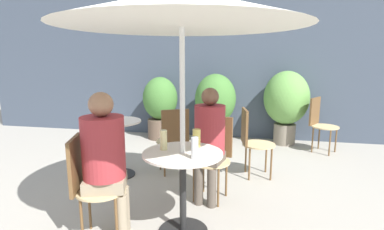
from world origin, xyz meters
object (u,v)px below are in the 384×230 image
potted_plant_2 (286,101)px  bistro_chair_1 (88,179)px  cafe_table_far (117,138)px  potted_plant_0 (160,105)px  beer_glass_0 (195,148)px  umbrella (182,9)px  seated_person_1 (105,155)px  beer_glass_1 (197,138)px  bistro_chair_2 (174,136)px  cafe_table_near (183,176)px  bistro_chair_0 (214,150)px  seated_person_0 (209,136)px  bistro_chair_3 (251,137)px  bistro_chair_4 (320,120)px  beer_glass_2 (164,140)px  potted_plant_1 (215,102)px

potted_plant_2 → bistro_chair_1: bearing=-119.8°
cafe_table_far → potted_plant_0: bearing=90.3°
beer_glass_0 → umbrella: umbrella is taller
seated_person_1 → beer_glass_1: seated_person_1 is taller
bistro_chair_2 → potted_plant_0: size_ratio=0.75×
cafe_table_near → bistro_chair_0: 0.79m
seated_person_0 → umbrella: size_ratio=0.60×
bistro_chair_2 → umbrella: bearing=78.9°
cafe_table_near → potted_plant_0: (-1.15, 3.05, 0.13)m
seated_person_0 → potted_plant_0: size_ratio=1.04×
bistro_chair_3 → umbrella: umbrella is taller
beer_glass_0 → potted_plant_2: 3.40m
seated_person_0 → seated_person_1: bearing=-120.0°
bistro_chair_2 → potted_plant_0: (-0.73, 1.76, 0.13)m
cafe_table_near → beer_glass_0: beer_glass_0 is taller
bistro_chair_2 → potted_plant_2: bearing=-160.3°
bistro_chair_4 → beer_glass_1: (-1.58, -2.60, 0.29)m
bistro_chair_2 → bistro_chair_4: bearing=-174.0°
beer_glass_2 → umbrella: size_ratio=0.09×
cafe_table_near → bistro_chair_0: (0.17, 0.77, 0.01)m
bistro_chair_0 → bistro_chair_1: same height
cafe_table_far → bistro_chair_1: 1.41m
potted_plant_0 → bistro_chair_2: bearing=-67.5°
seated_person_0 → umbrella: umbrella is taller
bistro_chair_0 → beer_glass_1: bearing=-85.2°
bistro_chair_1 → bistro_chair_3: same height
bistro_chair_4 → beer_glass_1: bearing=-178.9°
bistro_chair_0 → bistro_chair_3: same height
cafe_table_far → beer_glass_2: size_ratio=4.22×
potted_plant_1 → beer_glass_2: bearing=-91.8°
bistro_chair_1 → bistro_chair_4: bearing=-56.5°
bistro_chair_4 → umbrella: size_ratio=0.44×
potted_plant_1 → potted_plant_2: (1.25, 0.15, 0.04)m
cafe_table_near → seated_person_1: (-0.61, -0.19, 0.21)m
beer_glass_0 → potted_plant_2: (1.03, 3.24, -0.04)m
bistro_chair_2 → seated_person_0: (0.56, -0.66, 0.20)m
bistro_chair_4 → seated_person_0: seated_person_0 is taller
bistro_chair_2 → cafe_table_far: bearing=-15.7°
bistro_chair_3 → seated_person_1: size_ratio=0.71×
bistro_chair_2 → seated_person_0: bearing=101.0°
cafe_table_near → potted_plant_1: 2.97m
seated_person_1 → bistro_chair_1: bearing=90.0°
bistro_chair_1 → potted_plant_1: 3.27m
bistro_chair_1 → bistro_chair_4: 3.86m
seated_person_1 → beer_glass_0: size_ratio=7.16×
bistro_chair_0 → umbrella: (-0.17, -0.77, 1.37)m
cafe_table_near → beer_glass_0: bearing=-46.1°
seated_person_1 → umbrella: bearing=-90.0°
seated_person_0 → bistro_chair_1: bearing=-123.5°
bistro_chair_4 → potted_plant_2: 0.66m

